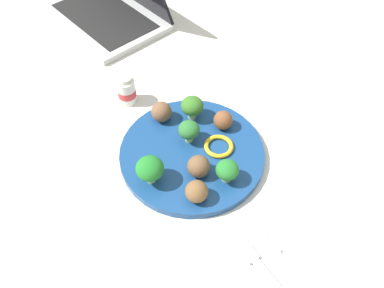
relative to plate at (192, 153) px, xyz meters
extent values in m
plane|color=silver|center=(0.00, 0.00, -0.01)|extent=(4.00, 4.00, 0.00)
cylinder|color=navy|center=(0.00, 0.00, 0.00)|extent=(0.28, 0.28, 0.02)
cylinder|color=#8DBB71|center=(-0.09, -0.02, 0.01)|extent=(0.02, 0.02, 0.01)
ellipsoid|color=#26762D|center=(-0.09, -0.02, 0.04)|extent=(0.04, 0.04, 0.03)
cylinder|color=#93B97A|center=(0.08, -0.05, 0.02)|extent=(0.02, 0.02, 0.02)
ellipsoid|color=#366E26|center=(0.08, -0.05, 0.04)|extent=(0.05, 0.05, 0.04)
cylinder|color=#9BC57D|center=(-0.02, 0.10, 0.02)|extent=(0.02, 0.02, 0.02)
ellipsoid|color=#217728|center=(-0.02, 0.10, 0.04)|extent=(0.05, 0.05, 0.04)
cylinder|color=#9DC66D|center=(0.03, -0.01, 0.02)|extent=(0.02, 0.02, 0.01)
ellipsoid|color=#2C6D30|center=(0.03, -0.01, 0.04)|extent=(0.04, 0.04, 0.03)
sphere|color=brown|center=(0.10, 0.01, 0.03)|extent=(0.04, 0.04, 0.04)
sphere|color=brown|center=(-0.10, 0.05, 0.03)|extent=(0.04, 0.04, 0.04)
sphere|color=brown|center=(-0.05, 0.02, 0.03)|extent=(0.04, 0.04, 0.04)
sphere|color=brown|center=(0.02, -0.08, 0.03)|extent=(0.04, 0.04, 0.04)
torus|color=yellow|center=(-0.02, -0.05, 0.01)|extent=(0.06, 0.06, 0.01)
cube|color=white|center=(-0.27, 0.00, -0.01)|extent=(0.18, 0.13, 0.01)
cube|color=silver|center=(-0.28, 0.02, 0.00)|extent=(0.09, 0.02, 0.01)
cube|color=silver|center=(-0.22, 0.03, 0.00)|extent=(0.03, 0.02, 0.01)
cube|color=white|center=(-0.29, -0.01, 0.00)|extent=(0.09, 0.02, 0.01)
cube|color=silver|center=(-0.22, -0.01, 0.00)|extent=(0.06, 0.02, 0.01)
cylinder|color=white|center=(0.20, 0.04, 0.02)|extent=(0.04, 0.04, 0.06)
cylinder|color=red|center=(0.20, 0.04, 0.02)|extent=(0.04, 0.04, 0.02)
cylinder|color=silver|center=(0.20, 0.04, 0.05)|extent=(0.03, 0.03, 0.01)
cube|color=#BBBBBB|center=(0.52, -0.03, 0.00)|extent=(0.36, 0.28, 0.02)
cube|color=black|center=(0.52, -0.03, 0.01)|extent=(0.31, 0.21, 0.00)
camera|label=1|loc=(-0.41, 0.24, 0.60)|focal=36.68mm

